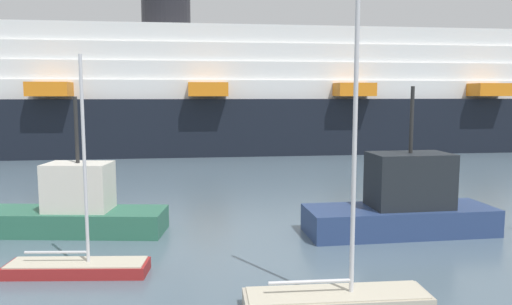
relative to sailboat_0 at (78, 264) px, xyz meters
The scene contains 5 objects.
sailboat_0 is the anchor object (origin of this frame).
sailboat_2 8.12m from the sailboat_0, 27.89° to the right, with size 4.95×1.63×9.22m.
fishing_boat_0 12.47m from the sailboat_0, 12.25° to the left, with size 7.63×2.65×5.93m.
fishing_boat_1 5.06m from the sailboat_0, 101.56° to the left, with size 7.85×3.57×5.53m.
cruise_ship 39.78m from the sailboat_0, 60.44° to the left, with size 94.93×17.62×16.73m.
Camera 1 is at (-3.93, -6.94, 5.61)m, focal length 34.70 mm.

